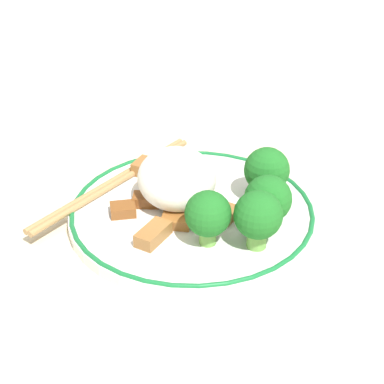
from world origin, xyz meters
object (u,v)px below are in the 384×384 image
plate (192,213)px  broccoli_mid_left (268,172)px  chopsticks (114,182)px  broccoli_back_left (208,215)px  broccoli_back_center (258,216)px  broccoli_back_right (268,200)px

plate → broccoli_mid_left: 0.08m
broccoli_mid_left → chopsticks: (0.07, 0.14, -0.03)m
plate → broccoli_back_left: broccoli_back_left is taller
plate → broccoli_mid_left: size_ratio=4.28×
broccoli_mid_left → chopsticks: bearing=64.6°
broccoli_back_left → broccoli_mid_left: bearing=-54.0°
plate → broccoli_back_center: broccoli_back_center is taller
broccoli_mid_left → broccoli_back_center: bearing=153.9°
broccoli_mid_left → broccoli_back_left: bearing=126.0°
broccoli_back_left → plate: bearing=0.3°
chopsticks → broccoli_back_center: bearing=-141.9°
broccoli_back_left → broccoli_mid_left: 0.09m
broccoli_back_left → broccoli_mid_left: size_ratio=0.93×
broccoli_back_left → broccoli_mid_left: broccoli_mid_left is taller
broccoli_back_center → broccoli_back_right: size_ratio=1.06×
broccoli_back_left → broccoli_back_right: (0.01, -0.06, -0.00)m
broccoli_back_right → chopsticks: 0.17m
broccoli_back_center → broccoli_back_right: 0.03m
broccoli_back_center → chopsticks: 0.18m
broccoli_back_right → broccoli_mid_left: (0.04, -0.02, 0.00)m
broccoli_back_right → chopsticks: broccoli_back_right is taller
broccoli_back_right → plate: bearing=53.5°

